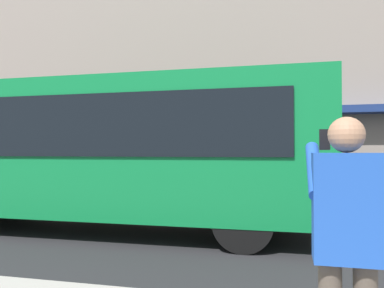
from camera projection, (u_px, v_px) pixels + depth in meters
ground_plane at (236, 237)px, 7.49m from camera, size 60.00×60.00×0.00m
building_facade_far at (260, 32)px, 14.20m from camera, size 28.00×1.55×12.00m
red_bus at (104, 149)px, 8.11m from camera, size 9.05×2.54×3.08m
pedestrian_photographer at (348, 233)px, 2.36m from camera, size 0.53×0.52×1.70m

